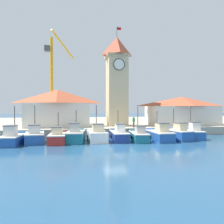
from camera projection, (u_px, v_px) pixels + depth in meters
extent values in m
plane|color=navy|center=(116.00, 147.00, 22.82)|extent=(300.00, 300.00, 0.00)
cube|color=#A89E89|center=(91.00, 123.00, 49.81)|extent=(120.00, 40.00, 1.21)
cube|color=#2356A8|center=(13.00, 140.00, 24.33)|extent=(2.19, 4.65, 0.97)
cube|color=#2356A8|center=(19.00, 133.00, 26.32)|extent=(1.63, 0.71, 0.24)
cube|color=silver|center=(13.00, 135.00, 24.32)|extent=(2.26, 4.72, 0.12)
cube|color=beige|center=(11.00, 131.00, 23.53)|extent=(1.22, 1.44, 1.08)
cube|color=#4C4C51|center=(11.00, 126.00, 23.52)|extent=(1.30, 1.52, 0.08)
cylinder|color=#4C4742|center=(15.00, 120.00, 24.86)|extent=(0.10, 0.10, 3.21)
torus|color=black|center=(4.00, 140.00, 24.44)|extent=(0.16, 0.53, 0.52)
cube|color=#2356A8|center=(35.00, 138.00, 25.53)|extent=(2.51, 4.24, 1.07)
cube|color=#2356A8|center=(35.00, 131.00, 27.20)|extent=(1.80, 0.80, 0.24)
cube|color=silver|center=(35.00, 133.00, 25.52)|extent=(2.58, 4.31, 0.12)
cube|color=beige|center=(34.00, 129.00, 24.84)|extent=(1.36, 1.34, 0.95)
cube|color=#4C4C51|center=(34.00, 125.00, 24.83)|extent=(1.45, 1.43, 0.08)
cylinder|color=#4C4742|center=(35.00, 119.00, 25.97)|extent=(0.10, 0.10, 3.24)
torus|color=black|center=(25.00, 138.00, 25.39)|extent=(0.18, 0.53, 0.52)
cube|color=#AD2823|center=(58.00, 139.00, 25.39)|extent=(2.06, 4.24, 0.99)
cube|color=#AD2823|center=(59.00, 132.00, 27.18)|extent=(1.60, 0.68, 0.24)
cube|color=silver|center=(58.00, 134.00, 25.38)|extent=(2.12, 4.30, 0.12)
cube|color=beige|center=(57.00, 131.00, 24.65)|extent=(1.17, 1.30, 0.81)
cube|color=#4C4C51|center=(57.00, 127.00, 24.64)|extent=(1.25, 1.38, 0.08)
cylinder|color=#4C4742|center=(58.00, 123.00, 25.87)|extent=(0.10, 0.10, 2.45)
torus|color=black|center=(49.00, 139.00, 25.45)|extent=(0.15, 0.53, 0.52)
cube|color=#196B7F|center=(76.00, 137.00, 26.29)|extent=(2.50, 4.75, 1.19)
cube|color=#196B7F|center=(77.00, 129.00, 28.29)|extent=(1.70, 0.81, 0.24)
cube|color=silver|center=(76.00, 132.00, 26.28)|extent=(2.56, 4.81, 0.12)
cube|color=#B2ADA3|center=(75.00, 128.00, 25.48)|extent=(1.32, 1.50, 0.99)
cube|color=#4C4C51|center=(75.00, 123.00, 25.47)|extent=(1.41, 1.59, 0.08)
cylinder|color=#4C4742|center=(76.00, 120.00, 26.82)|extent=(0.10, 0.10, 2.56)
torus|color=black|center=(67.00, 137.00, 26.45)|extent=(0.19, 0.53, 0.52)
cube|color=silver|center=(97.00, 137.00, 26.75)|extent=(2.14, 4.40, 1.13)
cube|color=silver|center=(95.00, 130.00, 28.63)|extent=(1.77, 0.63, 0.24)
cube|color=silver|center=(97.00, 132.00, 26.74)|extent=(2.20, 4.46, 0.12)
cube|color=beige|center=(98.00, 128.00, 25.98)|extent=(1.26, 1.33, 0.90)
cube|color=#4C4C51|center=(98.00, 124.00, 25.98)|extent=(1.34, 1.41, 0.08)
cylinder|color=#4C4742|center=(96.00, 118.00, 27.25)|extent=(0.10, 0.10, 3.23)
torus|color=black|center=(88.00, 137.00, 26.74)|extent=(0.13, 0.52, 0.52)
cube|color=navy|center=(119.00, 136.00, 27.49)|extent=(2.05, 5.29, 1.04)
cube|color=navy|center=(116.00, 129.00, 29.81)|extent=(1.52, 0.69, 0.24)
cube|color=silver|center=(119.00, 132.00, 27.48)|extent=(2.11, 5.35, 0.12)
cube|color=silver|center=(120.00, 128.00, 26.57)|extent=(1.14, 1.62, 0.97)
cube|color=#4C4C51|center=(120.00, 124.00, 26.56)|extent=(1.22, 1.70, 0.08)
cylinder|color=#4C4742|center=(118.00, 121.00, 28.10)|extent=(0.10, 0.10, 2.65)
torus|color=black|center=(111.00, 136.00, 27.62)|extent=(0.15, 0.53, 0.52)
cube|color=#196B7F|center=(139.00, 137.00, 27.12)|extent=(2.20, 4.89, 0.96)
cube|color=#196B7F|center=(135.00, 130.00, 29.22)|extent=(1.50, 0.75, 0.24)
cube|color=silver|center=(139.00, 133.00, 27.11)|extent=(2.27, 4.95, 0.12)
cube|color=#B2ADA3|center=(140.00, 130.00, 26.28)|extent=(1.17, 1.52, 0.80)
cube|color=#4C4C51|center=(140.00, 126.00, 26.27)|extent=(1.26, 1.61, 0.08)
cylinder|color=#4C4742|center=(138.00, 119.00, 27.67)|extent=(0.10, 0.10, 3.17)
torus|color=black|center=(131.00, 137.00, 27.28)|extent=(0.18, 0.53, 0.52)
cube|color=#2356A8|center=(159.00, 136.00, 27.54)|extent=(2.02, 5.18, 1.07)
cube|color=#2356A8|center=(152.00, 129.00, 29.82)|extent=(1.71, 0.60, 0.24)
cube|color=silver|center=(159.00, 131.00, 27.53)|extent=(2.08, 5.24, 0.12)
cube|color=beige|center=(162.00, 127.00, 26.63)|extent=(1.21, 1.55, 1.04)
cube|color=#4C4C51|center=(162.00, 123.00, 26.62)|extent=(1.29, 1.63, 0.08)
cylinder|color=#4C4742|center=(157.00, 121.00, 28.14)|extent=(0.10, 0.10, 2.50)
torus|color=black|center=(150.00, 136.00, 27.59)|extent=(0.12, 0.52, 0.52)
cube|color=#2356A8|center=(176.00, 135.00, 28.21)|extent=(2.61, 4.80, 1.16)
cube|color=#2356A8|center=(167.00, 128.00, 30.08)|extent=(1.63, 0.87, 0.24)
cube|color=silver|center=(176.00, 130.00, 28.20)|extent=(2.68, 4.87, 0.12)
cube|color=beige|center=(180.00, 127.00, 27.45)|extent=(1.32, 1.54, 0.92)
cube|color=#4C4C51|center=(180.00, 123.00, 27.44)|extent=(1.41, 1.63, 0.08)
cylinder|color=#4C4742|center=(173.00, 119.00, 28.70)|extent=(0.10, 0.10, 2.78)
torus|color=black|center=(169.00, 135.00, 28.06)|extent=(0.21, 0.53, 0.52)
cube|color=#2356A8|center=(192.00, 135.00, 29.19)|extent=(2.34, 4.60, 1.03)
cube|color=#2356A8|center=(186.00, 129.00, 31.13)|extent=(1.55, 0.80, 0.24)
cube|color=silver|center=(192.00, 130.00, 29.18)|extent=(2.41, 4.67, 0.12)
cube|color=silver|center=(195.00, 127.00, 28.40)|extent=(1.22, 1.45, 1.06)
cube|color=#4C4C51|center=(195.00, 122.00, 28.39)|extent=(1.31, 1.54, 0.08)
cylinder|color=#4C4742|center=(191.00, 118.00, 29.70)|extent=(0.10, 0.10, 3.24)
torus|color=black|center=(185.00, 135.00, 29.36)|extent=(0.19, 0.53, 0.52)
cube|color=beige|center=(117.00, 92.00, 35.84)|extent=(3.16, 3.16, 11.19)
cube|color=tan|center=(117.00, 56.00, 35.74)|extent=(3.66, 3.66, 0.30)
pyramid|color=#A3472D|center=(117.00, 46.00, 35.71)|extent=(3.66, 3.66, 3.07)
cylinder|color=white|center=(119.00, 64.00, 34.16)|extent=(1.74, 0.12, 1.74)
torus|color=#332D23|center=(119.00, 64.00, 34.12)|extent=(1.86, 0.12, 1.86)
cylinder|color=#3F3F3F|center=(117.00, 32.00, 35.67)|extent=(0.08, 0.08, 1.60)
cube|color=red|center=(119.00, 29.00, 35.73)|extent=(0.70, 0.04, 0.44)
cube|color=silver|center=(58.00, 115.00, 34.05)|extent=(9.47, 5.68, 3.64)
pyramid|color=#B25133|center=(58.00, 96.00, 34.00)|extent=(9.87, 6.08, 2.10)
cube|color=silver|center=(182.00, 115.00, 37.66)|extent=(11.64, 5.39, 3.20)
pyramid|color=#B25133|center=(182.00, 101.00, 37.62)|extent=(12.04, 5.79, 1.64)
cube|color=#976E11|center=(52.00, 120.00, 40.88)|extent=(2.00, 2.00, 1.20)
cylinder|color=gold|center=(52.00, 77.00, 40.74)|extent=(0.56, 0.56, 14.87)
cylinder|color=gold|center=(63.00, 45.00, 44.33)|extent=(4.45, 7.09, 3.99)
cube|color=#4C4C4C|center=(47.00, 49.00, 39.46)|extent=(1.00, 1.00, 1.00)
cylinder|color=#33333D|center=(134.00, 125.00, 32.45)|extent=(0.22, 0.22, 0.85)
cube|color=#338C4C|center=(134.00, 120.00, 32.43)|extent=(0.34, 0.22, 0.56)
sphere|color=#9E7051|center=(134.00, 117.00, 32.43)|extent=(0.20, 0.20, 0.20)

